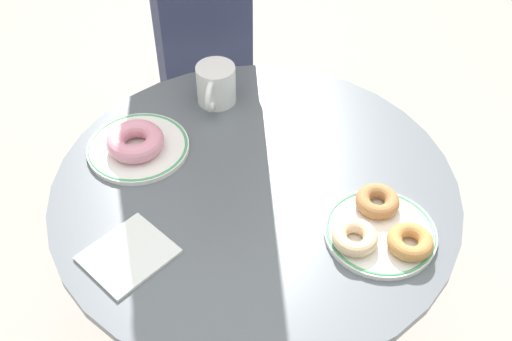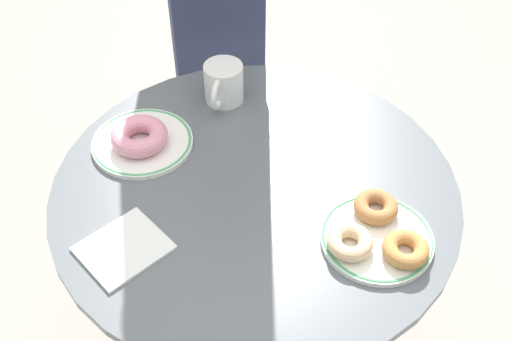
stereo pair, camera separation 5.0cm
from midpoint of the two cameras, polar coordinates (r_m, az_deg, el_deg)
cafe_table at (r=1.33m, az=1.00°, el=-7.62°), size 0.77×0.77×0.71m
plate_left at (r=1.26m, az=-9.26°, el=2.55°), size 0.20×0.20×0.01m
plate_right at (r=1.11m, az=12.31°, el=-6.12°), size 0.20×0.20×0.01m
donut_pink_frosted at (r=1.24m, az=-9.52°, el=3.10°), size 0.15×0.15×0.04m
donut_old_fashioned at (r=1.08m, az=14.90°, el=-7.03°), size 0.10×0.10×0.03m
donut_cinnamon at (r=1.13m, az=12.22°, el=-3.32°), size 0.09×0.09×0.03m
donut_glazed at (r=1.07m, az=9.97°, el=-6.53°), size 0.09×0.09×0.03m
paper_napkin at (r=1.09m, az=-10.75°, el=-7.05°), size 0.15×0.16×0.01m
coffee_mug at (r=1.34m, az=-1.93°, el=7.95°), size 0.08×0.12×0.09m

